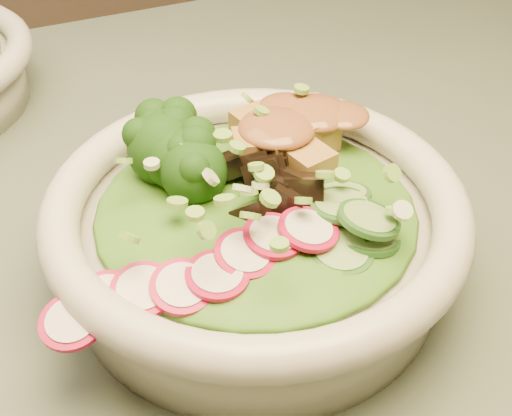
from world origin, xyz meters
name	(u,v)px	position (x,y,z in m)	size (l,w,h in m)	color
dining_table	(252,279)	(0.00, 0.00, 0.64)	(1.20, 0.80, 0.75)	black
salad_bowl	(256,231)	(-0.04, -0.10, 0.79)	(0.30, 0.30, 0.08)	beige
lettuce_bed	(256,207)	(-0.04, -0.10, 0.82)	(0.23, 0.23, 0.03)	#2A6214
broccoli_florets	(165,164)	(-0.09, -0.05, 0.83)	(0.09, 0.08, 0.05)	black
radish_slices	(213,271)	(-0.09, -0.16, 0.82)	(0.12, 0.04, 0.02)	#A70C34
cucumber_slices	(357,219)	(0.01, -0.16, 0.83)	(0.08, 0.08, 0.04)	#77A85D
mushroom_heap	(264,178)	(-0.03, -0.09, 0.83)	(0.08, 0.08, 0.04)	black
tofu_cubes	(295,140)	(0.01, -0.06, 0.83)	(0.10, 0.07, 0.04)	#A46F36
peanut_sauce	(296,123)	(0.01, -0.06, 0.84)	(0.08, 0.06, 0.02)	brown
scallion_garnish	(256,175)	(-0.04, -0.10, 0.84)	(0.21, 0.21, 0.03)	#75AE3D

